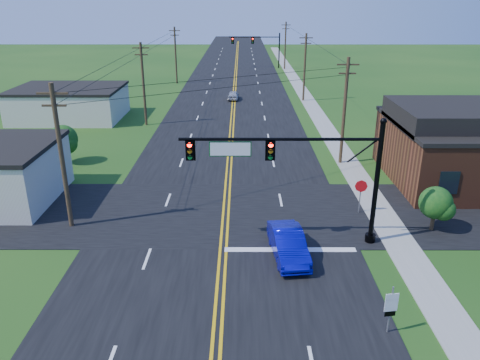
{
  "coord_description": "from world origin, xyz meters",
  "views": [
    {
      "loc": [
        1.19,
        -16.36,
        13.51
      ],
      "look_at": [
        1.13,
        10.0,
        3.14
      ],
      "focal_mm": 35.0,
      "sensor_mm": 36.0,
      "label": 1
    }
  ],
  "objects_px": {
    "route_sign": "(391,307)",
    "stop_sign": "(361,189)",
    "signal_mast_far": "(257,45)",
    "blue_car": "(288,245)",
    "signal_mast_main": "(298,166)"
  },
  "relations": [
    {
      "from": "blue_car",
      "to": "route_sign",
      "type": "relative_size",
      "value": 2.03
    },
    {
      "from": "blue_car",
      "to": "stop_sign",
      "type": "relative_size",
      "value": 2.01
    },
    {
      "from": "signal_mast_main",
      "to": "route_sign",
      "type": "height_order",
      "value": "signal_mast_main"
    },
    {
      "from": "signal_mast_far",
      "to": "blue_car",
      "type": "distance_m",
      "value": 73.82
    },
    {
      "from": "signal_mast_main",
      "to": "stop_sign",
      "type": "distance_m",
      "value": 6.9
    },
    {
      "from": "signal_mast_far",
      "to": "blue_car",
      "type": "bearing_deg",
      "value": -90.5
    },
    {
      "from": "stop_sign",
      "to": "signal_mast_main",
      "type": "bearing_deg",
      "value": -133.47
    },
    {
      "from": "signal_mast_far",
      "to": "route_sign",
      "type": "height_order",
      "value": "signal_mast_far"
    },
    {
      "from": "signal_mast_main",
      "to": "stop_sign",
      "type": "height_order",
      "value": "signal_mast_main"
    },
    {
      "from": "signal_mast_far",
      "to": "stop_sign",
      "type": "xyz_separation_m",
      "value": [
        4.63,
        -68.02,
        -2.85
      ]
    },
    {
      "from": "route_sign",
      "to": "stop_sign",
      "type": "relative_size",
      "value": 0.99
    },
    {
      "from": "stop_sign",
      "to": "route_sign",
      "type": "bearing_deg",
      "value": -90.98
    },
    {
      "from": "signal_mast_far",
      "to": "signal_mast_main",
      "type": "bearing_deg",
      "value": -90.08
    },
    {
      "from": "route_sign",
      "to": "stop_sign",
      "type": "xyz_separation_m",
      "value": [
        1.57,
        12.0,
        0.34
      ]
    },
    {
      "from": "signal_mast_far",
      "to": "stop_sign",
      "type": "bearing_deg",
      "value": -86.11
    }
  ]
}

